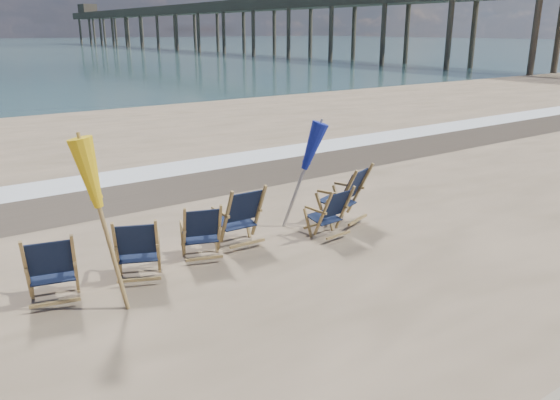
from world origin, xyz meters
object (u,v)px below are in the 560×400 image
at_px(beach_chair_1, 158,249).
at_px(umbrella_yellow, 102,181).
at_px(beach_chair_2, 220,231).
at_px(beach_chair_0, 75,266).
at_px(fishing_pier, 214,21).
at_px(beach_chair_5, 360,191).
at_px(umbrella_blue, 300,148).
at_px(beach_chair_3, 259,213).
at_px(beach_chair_4, 345,210).

bearing_deg(beach_chair_1, umbrella_yellow, 50.90).
relative_size(beach_chair_1, beach_chair_2, 1.04).
height_order(beach_chair_0, beach_chair_2, beach_chair_0).
bearing_deg(beach_chair_1, beach_chair_0, 22.42).
xyz_separation_m(umbrella_yellow, fishing_pier, (40.74, 72.02, 2.97)).
bearing_deg(beach_chair_5, umbrella_blue, -38.57).
relative_size(beach_chair_1, beach_chair_3, 0.93).
xyz_separation_m(beach_chair_4, umbrella_blue, (-0.35, 0.81, 0.97)).
xyz_separation_m(beach_chair_2, fishing_pier, (38.87, 71.43, 4.18)).
bearing_deg(beach_chair_4, fishing_pier, -122.04).
bearing_deg(beach_chair_2, fishing_pier, -100.14).
bearing_deg(umbrella_blue, beach_chair_2, -165.32).
distance_m(beach_chair_2, umbrella_yellow, 2.31).
height_order(beach_chair_0, beach_chair_1, beach_chair_0).
bearing_deg(beach_chair_2, beach_chair_0, 22.57).
height_order(beach_chair_0, beach_chair_3, beach_chair_3).
xyz_separation_m(beach_chair_5, umbrella_blue, (-1.11, 0.37, 0.88)).
relative_size(beach_chair_5, umbrella_yellow, 0.51).
bearing_deg(umbrella_yellow, umbrella_blue, 16.14).
height_order(beach_chair_4, umbrella_blue, umbrella_blue).
bearing_deg(beach_chair_0, beach_chair_5, -163.10).
bearing_deg(umbrella_yellow, fishing_pier, 60.51).
relative_size(beach_chair_2, umbrella_yellow, 0.43).
bearing_deg(umbrella_yellow, beach_chair_1, 27.57).
relative_size(beach_chair_2, beach_chair_4, 1.03).
bearing_deg(beach_chair_0, umbrella_blue, -157.15).
distance_m(beach_chair_0, beach_chair_4, 4.45).
xyz_separation_m(beach_chair_2, beach_chair_5, (3.02, 0.13, 0.09)).
relative_size(umbrella_blue, fishing_pier, 0.01).
height_order(beach_chair_5, fishing_pier, fishing_pier).
height_order(beach_chair_3, fishing_pier, fishing_pier).
distance_m(beach_chair_3, beach_chair_5, 2.17).
relative_size(beach_chair_1, beach_chair_5, 0.88).
bearing_deg(beach_chair_1, beach_chair_2, -147.33).
distance_m(beach_chair_1, beach_chair_5, 4.10).
height_order(beach_chair_0, beach_chair_5, beach_chair_5).
relative_size(beach_chair_4, beach_chair_5, 0.82).
bearing_deg(beach_chair_4, beach_chair_2, -12.89).
xyz_separation_m(beach_chair_0, umbrella_blue, (4.09, 0.66, 0.93)).
bearing_deg(umbrella_blue, beach_chair_0, -170.85).
bearing_deg(beach_chair_3, fishing_pier, -115.90).
xyz_separation_m(beach_chair_5, umbrella_yellow, (-4.89, -0.72, 1.12)).
bearing_deg(fishing_pier, beach_chair_3, -118.09).
height_order(beach_chair_0, beach_chair_4, beach_chair_0).
relative_size(beach_chair_0, umbrella_blue, 0.52).
bearing_deg(beach_chair_4, umbrella_yellow, -1.12).
distance_m(beach_chair_3, umbrella_blue, 1.43).
distance_m(beach_chair_1, umbrella_blue, 3.20).
bearing_deg(umbrella_yellow, beach_chair_5, 8.44).
bearing_deg(beach_chair_5, umbrella_yellow, -11.67).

